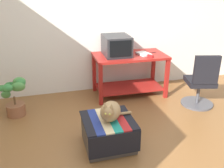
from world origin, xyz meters
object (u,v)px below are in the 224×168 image
office_chair (201,84)px  tv_monitor (116,46)px  keyboard (118,57)px  book (144,54)px  ottoman_with_blanket (108,132)px  desk (129,68)px  potted_plant (15,98)px  cat (110,111)px  stapler (150,56)px

office_chair → tv_monitor: bearing=-19.4°
keyboard → book: 0.49m
ottoman_with_blanket → office_chair: office_chair is taller
desk → book: book is taller
keyboard → ottoman_with_blanket: keyboard is taller
book → ottoman_with_blanket: (-0.98, -1.33, -0.57)m
desk → potted_plant: 1.93m
cat → potted_plant: (-1.18, 1.12, -0.19)m
tv_monitor → desk: bearing=-8.9°
ottoman_with_blanket → cat: (0.03, -0.01, 0.29)m
keyboard → ottoman_with_blanket: bearing=-110.7°
tv_monitor → book: tv_monitor is taller
ottoman_with_blanket → cat: cat is taller
potted_plant → cat: bearing=-43.5°
cat → potted_plant: 1.64m
book → keyboard: bearing=178.2°
book → stapler: bearing=-86.5°
desk → ottoman_with_blanket: desk is taller
cat → office_chair: size_ratio=0.52×
cat → office_chair: bearing=45.8°
desk → tv_monitor: size_ratio=2.34×
book → potted_plant: size_ratio=0.44×
potted_plant → desk: bearing=8.0°
desk → book: bearing=-12.4°
tv_monitor → ottoman_with_blanket: bearing=-108.4°
keyboard → stapler: stapler is taller
tv_monitor → keyboard: bearing=-94.8°
desk → keyboard: bearing=-148.2°
book → potted_plant: book is taller
keyboard → book: book is taller
book → ottoman_with_blanket: 1.74m
potted_plant → office_chair: bearing=-9.6°
potted_plant → stapler: size_ratio=5.31×
tv_monitor → office_chair: bearing=-32.5°
keyboard → book: bearing=11.7°
tv_monitor → keyboard: (-0.02, -0.19, -0.15)m
book → cat: bearing=-137.7°
potted_plant → stapler: bearing=1.0°
desk → cat: size_ratio=2.71×
cat → office_chair: 1.79m
cat → potted_plant: cat is taller
ottoman_with_blanket → office_chair: 1.82m
ottoman_with_blanket → cat: size_ratio=1.34×
cat → potted_plant: size_ratio=0.79×
book → desk: bearing=153.8°
cat → potted_plant: bearing=161.3°
desk → book: size_ratio=4.93×
tv_monitor → cat: (-0.49, -1.43, -0.42)m
tv_monitor → potted_plant: tv_monitor is taller
office_chair → book: bearing=-29.4°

